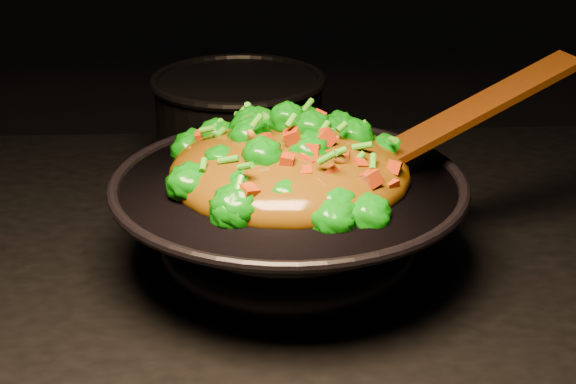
{
  "coord_description": "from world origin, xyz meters",
  "views": [
    {
      "loc": [
        -0.07,
        -0.79,
        1.36
      ],
      "look_at": [
        -0.03,
        0.04,
        0.98
      ],
      "focal_mm": 55.0,
      "sensor_mm": 36.0,
      "label": 1
    }
  ],
  "objects": [
    {
      "name": "stir_fry",
      "position": [
        -0.03,
        0.05,
        1.04
      ],
      "size": [
        0.3,
        0.3,
        0.09
      ],
      "primitive_type": null,
      "rotation": [
        0.0,
        0.0,
        0.25
      ],
      "color": "#0C7808",
      "rests_on": "wok"
    },
    {
      "name": "wok",
      "position": [
        -0.03,
        0.03,
        0.95
      ],
      "size": [
        0.46,
        0.46,
        0.1
      ],
      "primitive_type": null,
      "rotation": [
        0.0,
        0.0,
        0.36
      ],
      "color": "black",
      "rests_on": "stovetop"
    },
    {
      "name": "spatula",
      "position": [
        0.15,
        0.07,
        1.05
      ],
      "size": [
        0.27,
        0.12,
        0.12
      ],
      "primitive_type": "cube",
      "rotation": [
        0.0,
        -0.38,
        0.28
      ],
      "color": "black",
      "rests_on": "wok"
    },
    {
      "name": "back_pot",
      "position": [
        -0.08,
        0.32,
        0.96
      ],
      "size": [
        0.28,
        0.28,
        0.13
      ],
      "primitive_type": "cylinder",
      "rotation": [
        0.0,
        0.0,
        -0.31
      ],
      "color": "black",
      "rests_on": "stovetop"
    }
  ]
}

